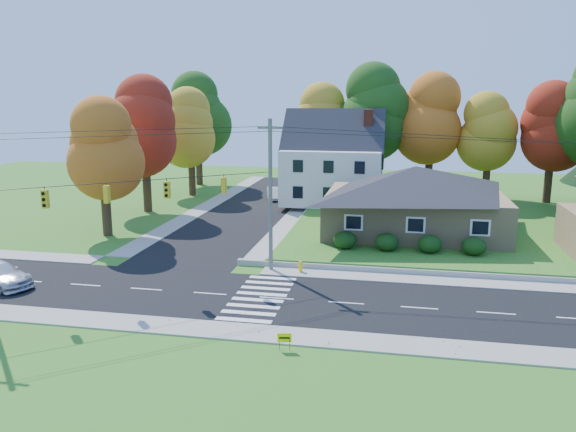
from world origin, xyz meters
name	(u,v)px	position (x,y,z in m)	size (l,w,h in m)	color
ground	(277,298)	(0.00, 0.00, 0.00)	(120.00, 120.00, 0.00)	#3D7923
road_main	(277,298)	(0.00, 0.00, 0.01)	(90.00, 8.00, 0.02)	black
road_cross	(254,207)	(-8.00, 26.00, 0.01)	(8.00, 44.00, 0.02)	black
sidewalk_north	(292,272)	(0.00, 5.00, 0.04)	(90.00, 2.00, 0.08)	#9C9A90
sidewalk_south	(255,333)	(0.00, -5.00, 0.04)	(90.00, 2.00, 0.08)	#9C9A90
lawn	(469,224)	(13.00, 21.00, 0.25)	(30.00, 30.00, 0.50)	#3D7923
ranch_house	(414,199)	(8.00, 16.00, 3.27)	(14.60, 10.60, 5.40)	tan
colonial_house	(334,163)	(0.04, 28.00, 4.58)	(10.40, 8.40, 9.60)	silver
hedge_row	(408,243)	(7.50, 9.80, 1.14)	(10.70, 1.70, 1.27)	#163A10
traffic_infrastructure	(279,206)	(-0.15, 1.35, 5.15)	(38.10, 10.66, 10.00)	#666059
tree_lot_0	(322,124)	(-2.00, 34.00, 8.31)	(6.72, 6.72, 12.51)	#3F2A19
tree_lot_1	(376,113)	(4.00, 33.00, 9.61)	(7.84, 7.84, 14.60)	#3F2A19
tree_lot_2	(431,119)	(10.00, 34.00, 8.96)	(7.28, 7.28, 13.56)	#3F2A19
tree_lot_3	(490,132)	(16.00, 33.00, 7.65)	(6.16, 6.16, 11.47)	#3F2A19
tree_lot_4	(553,127)	(22.00, 32.00, 8.31)	(6.72, 6.72, 12.51)	#3F2A19
tree_west_0	(102,149)	(-17.00, 12.00, 7.15)	(6.16, 6.16, 11.47)	#3F2A19
tree_west_1	(144,127)	(-18.00, 22.00, 8.46)	(7.28, 7.28, 13.56)	#3F2A19
tree_west_2	(190,128)	(-17.00, 32.00, 7.81)	(6.72, 6.72, 12.51)	#3F2A19
tree_west_3	(197,114)	(-19.00, 40.00, 9.11)	(7.84, 7.84, 14.60)	#3F2A19
white_car	(274,194)	(-6.97, 30.96, 0.67)	(1.39, 3.97, 1.31)	white
fire_hydrant	(301,267)	(0.54, 5.01, 0.39)	(0.47, 0.36, 0.81)	yellow
yard_sign	(284,338)	(1.77, -6.48, 0.58)	(0.65, 0.14, 0.82)	black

